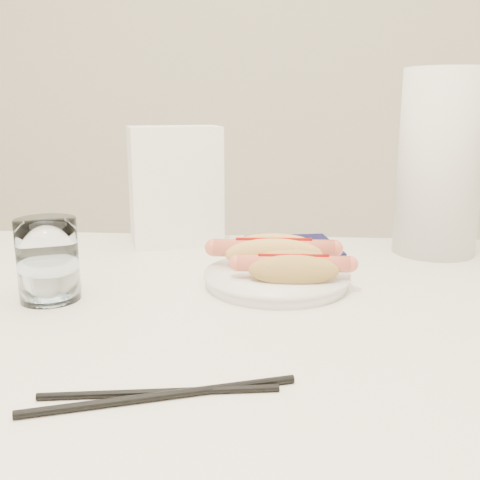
# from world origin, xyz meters

# --- Properties ---
(table) EXTENTS (1.20, 0.80, 0.75)m
(table) POSITION_xyz_m (0.00, 0.00, 0.69)
(table) COLOR white
(table) RESTS_ON ground
(plate) EXTENTS (0.21, 0.21, 0.02)m
(plate) POSITION_xyz_m (0.11, 0.10, 0.76)
(plate) COLOR white
(plate) RESTS_ON table
(hotdog_left) EXTENTS (0.18, 0.07, 0.05)m
(hotdog_left) POSITION_xyz_m (0.11, 0.13, 0.79)
(hotdog_left) COLOR #EAB25D
(hotdog_left) RESTS_ON plate
(hotdog_right) EXTENTS (0.15, 0.06, 0.04)m
(hotdog_right) POSITION_xyz_m (0.13, 0.07, 0.79)
(hotdog_right) COLOR tan
(hotdog_right) RESTS_ON plate
(water_glass) EXTENTS (0.08, 0.08, 0.11)m
(water_glass) POSITION_xyz_m (-0.18, 0.02, 0.80)
(water_glass) COLOR white
(water_glass) RESTS_ON table
(chopstick_near) EXTENTS (0.21, 0.04, 0.01)m
(chopstick_near) POSITION_xyz_m (0.01, -0.22, 0.75)
(chopstick_near) COLOR black
(chopstick_near) RESTS_ON table
(chopstick_far) EXTENTS (0.23, 0.09, 0.01)m
(chopstick_far) POSITION_xyz_m (0.02, -0.22, 0.75)
(chopstick_far) COLOR black
(chopstick_far) RESTS_ON table
(napkin_box) EXTENTS (0.18, 0.14, 0.21)m
(napkin_box) POSITION_xyz_m (-0.08, 0.33, 0.86)
(napkin_box) COLOR white
(napkin_box) RESTS_ON table
(navy_napkin) EXTENTS (0.18, 0.18, 0.01)m
(navy_napkin) POSITION_xyz_m (0.13, 0.31, 0.75)
(navy_napkin) COLOR #131238
(navy_napkin) RESTS_ON table
(paper_towel_roll) EXTENTS (0.14, 0.14, 0.30)m
(paper_towel_roll) POSITION_xyz_m (0.37, 0.30, 0.90)
(paper_towel_roll) COLOR white
(paper_towel_roll) RESTS_ON table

